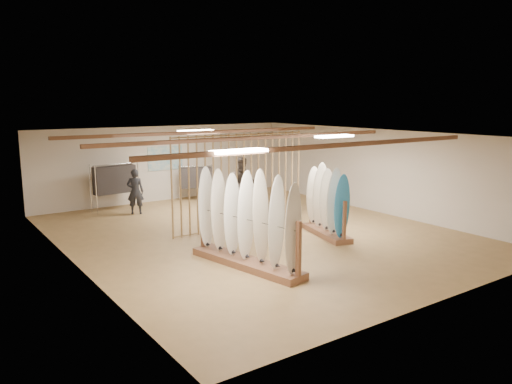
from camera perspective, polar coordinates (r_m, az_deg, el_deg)
floor at (r=14.27m, az=0.00°, el=-4.75°), size 12.00×12.00×0.00m
ceiling at (r=13.80m, az=0.00°, el=6.55°), size 12.00×12.00×0.00m
wall_back at (r=19.15m, az=-10.33°, el=3.24°), size 12.00×0.00×12.00m
wall_front at (r=9.77m, az=20.60°, el=-4.05°), size 12.00×0.00×12.00m
wall_left at (r=11.89m, az=-20.19°, el=-1.53°), size 0.00×12.00×12.00m
wall_right at (r=17.29m, az=13.74°, el=2.36°), size 0.00×12.00×12.00m
ceiling_slats at (r=13.81m, az=0.00°, el=6.22°), size 9.50×6.12×0.10m
light_panels at (r=13.81m, az=0.00°, el=6.30°), size 1.20×0.35×0.06m
bamboo_partition at (r=14.62m, az=-1.79°, el=1.23°), size 4.45×0.05×2.78m
poster at (r=19.11m, az=-10.33°, el=3.83°), size 1.40×0.03×0.90m
rack_left at (r=11.28m, az=-1.12°, el=-4.85°), size 1.18×3.22×2.21m
rack_right at (r=14.03m, az=8.10°, el=-2.33°), size 1.04×2.11×1.94m
clothing_rack_a at (r=17.69m, az=-15.86°, el=1.38°), size 1.54×0.56×1.65m
clothing_rack_b at (r=18.93m, az=-6.85°, el=1.65°), size 1.20×0.68×1.34m
shopper_a at (r=17.01m, az=-13.64°, el=0.39°), size 0.76×0.68×1.72m
shopper_b at (r=17.02m, az=-1.49°, el=1.33°), size 1.25×1.14×2.09m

